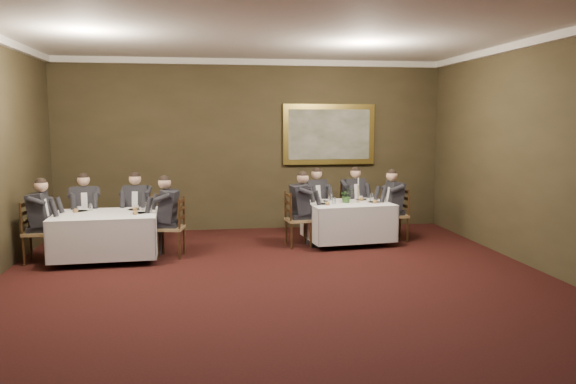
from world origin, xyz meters
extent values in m
plane|color=black|center=(0.00, 0.00, 0.00)|extent=(10.00, 10.00, 0.00)
cube|color=silver|center=(0.00, 0.00, 3.50)|extent=(8.00, 10.00, 0.10)
cube|color=#332C19|center=(0.00, 5.00, 1.75)|extent=(8.00, 0.10, 3.50)
cube|color=#332C19|center=(0.00, -5.00, 1.75)|extent=(8.00, 0.10, 3.50)
cube|color=white|center=(0.00, 4.95, 3.44)|extent=(8.00, 0.10, 0.12)
cube|color=black|center=(1.60, 3.28, 0.73)|extent=(1.55, 1.23, 0.04)
cube|color=white|center=(1.60, 3.28, 0.76)|extent=(1.62, 1.30, 0.02)
cube|color=white|center=(1.60, 3.28, 0.42)|extent=(1.64, 1.32, 0.65)
cube|color=black|center=(-2.60, 2.66, 0.73)|extent=(1.63, 1.25, 0.04)
cube|color=white|center=(-2.60, 2.66, 0.76)|extent=(1.69, 1.32, 0.02)
cube|color=white|center=(-2.60, 2.66, 0.42)|extent=(1.71, 1.34, 0.65)
cube|color=olive|center=(1.11, 3.99, 0.48)|extent=(0.56, 0.54, 0.05)
cube|color=black|center=(1.05, 4.17, 0.73)|extent=(0.37, 0.16, 0.54)
cube|color=black|center=(1.11, 3.99, 0.86)|extent=(0.50, 0.43, 0.55)
sphere|color=tan|center=(1.11, 3.99, 1.24)|extent=(0.27, 0.27, 0.21)
cube|color=olive|center=(1.92, 4.08, 0.48)|extent=(0.51, 0.49, 0.05)
cube|color=black|center=(1.89, 4.27, 0.73)|extent=(0.38, 0.10, 0.54)
cube|color=black|center=(1.92, 4.08, 0.86)|extent=(0.47, 0.38, 0.55)
sphere|color=tan|center=(1.92, 4.08, 1.24)|extent=(0.24, 0.24, 0.21)
cube|color=olive|center=(0.66, 3.17, 0.48)|extent=(0.47, 0.49, 0.05)
cube|color=black|center=(0.47, 3.15, 0.73)|extent=(0.07, 0.38, 0.54)
cube|color=black|center=(0.66, 3.17, 0.86)|extent=(0.36, 0.45, 0.55)
sphere|color=tan|center=(0.66, 3.17, 1.24)|extent=(0.23, 0.23, 0.21)
cube|color=olive|center=(2.54, 3.38, 0.48)|extent=(0.43, 0.45, 0.05)
cube|color=black|center=(2.73, 3.38, 0.73)|extent=(0.04, 0.38, 0.54)
cube|color=black|center=(2.54, 3.38, 0.86)|extent=(0.32, 0.43, 0.55)
sphere|color=tan|center=(2.54, 3.38, 1.24)|extent=(0.22, 0.22, 0.21)
cube|color=olive|center=(-3.08, 3.47, 0.48)|extent=(0.51, 0.49, 0.05)
cube|color=black|center=(-3.12, 3.66, 0.73)|extent=(0.38, 0.10, 0.54)
cube|color=black|center=(-3.08, 3.47, 0.86)|extent=(0.47, 0.38, 0.55)
sphere|color=tan|center=(-3.08, 3.47, 1.24)|extent=(0.24, 0.24, 0.21)
cube|color=olive|center=(-2.20, 3.52, 0.48)|extent=(0.48, 0.46, 0.05)
cube|color=black|center=(-2.18, 3.71, 0.73)|extent=(0.38, 0.07, 0.54)
cube|color=black|center=(-2.20, 3.52, 0.86)|extent=(0.45, 0.35, 0.55)
sphere|color=tan|center=(-2.20, 3.52, 1.24)|extent=(0.23, 0.23, 0.21)
cube|color=olive|center=(-1.57, 2.71, 0.48)|extent=(0.49, 0.51, 0.05)
cube|color=black|center=(-1.38, 2.68, 0.73)|extent=(0.09, 0.38, 0.54)
cube|color=black|center=(-1.57, 2.71, 0.86)|extent=(0.38, 0.47, 0.55)
sphere|color=tan|center=(-1.57, 2.71, 1.24)|extent=(0.24, 0.24, 0.21)
cube|color=olive|center=(-3.63, 2.61, 0.48)|extent=(0.42, 0.44, 0.05)
cube|color=black|center=(-3.82, 2.61, 0.73)|extent=(0.03, 0.38, 0.54)
cube|color=black|center=(-3.63, 2.61, 0.86)|extent=(0.31, 0.42, 0.55)
sphere|color=tan|center=(-3.63, 2.61, 1.24)|extent=(0.21, 0.21, 0.21)
imported|color=#2D5926|center=(1.57, 3.28, 0.91)|extent=(0.28, 0.25, 0.28)
cylinder|color=#A98633|center=(1.79, 3.28, 0.77)|extent=(0.07, 0.07, 0.02)
cylinder|color=#A98633|center=(1.79, 3.28, 0.94)|extent=(0.02, 0.02, 0.31)
cylinder|color=white|center=(1.79, 3.28, 1.16)|extent=(0.02, 0.02, 0.14)
cylinder|color=white|center=(1.16, 3.54, 0.77)|extent=(0.25, 0.25, 0.01)
cylinder|color=white|center=(1.16, 3.69, 0.80)|extent=(0.08, 0.08, 0.05)
cylinder|color=white|center=(1.33, 3.54, 0.83)|extent=(0.06, 0.06, 0.14)
cylinder|color=white|center=(-3.06, 2.98, 0.77)|extent=(0.25, 0.25, 0.01)
cylinder|color=white|center=(-3.06, 3.13, 0.80)|extent=(0.08, 0.08, 0.05)
cylinder|color=white|center=(-2.89, 2.98, 0.83)|extent=(0.06, 0.06, 0.14)
cube|color=gold|center=(1.60, 4.94, 1.97)|extent=(1.94, 0.08, 1.26)
cube|color=#4E5136|center=(1.60, 4.90, 1.97)|extent=(1.72, 0.01, 1.04)
camera|label=1|loc=(-0.98, -6.64, 2.24)|focal=35.00mm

